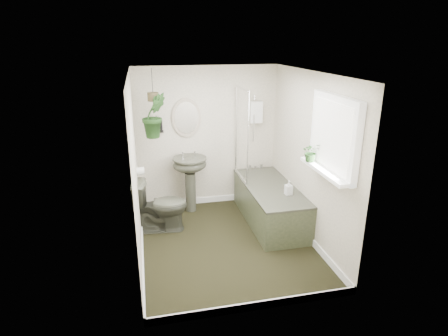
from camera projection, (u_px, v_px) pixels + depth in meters
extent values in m
cube|color=black|center=(226.00, 243.00, 5.21)|extent=(2.30, 2.80, 0.02)
cube|color=white|center=(227.00, 72.00, 4.44)|extent=(2.30, 2.80, 0.02)
cube|color=beige|center=(207.00, 138.00, 6.12)|extent=(2.30, 0.02, 2.30)
cube|color=beige|center=(260.00, 211.00, 3.52)|extent=(2.30, 0.02, 2.30)
cube|color=beige|center=(134.00, 171.00, 4.59)|extent=(0.02, 2.80, 2.30)
cube|color=beige|center=(310.00, 158.00, 5.06)|extent=(0.02, 2.80, 2.30)
cube|color=white|center=(226.00, 239.00, 5.19)|extent=(2.30, 2.80, 0.10)
cube|color=white|center=(256.00, 112.00, 6.09)|extent=(0.20, 0.10, 0.35)
ellipsoid|color=tan|center=(186.00, 118.00, 5.90)|extent=(0.46, 0.03, 0.62)
cylinder|color=black|center=(161.00, 125.00, 5.84)|extent=(0.04, 0.04, 0.22)
cylinder|color=white|center=(140.00, 171.00, 5.32)|extent=(0.11, 0.11, 0.11)
cube|color=white|center=(334.00, 135.00, 4.24)|extent=(0.08, 1.00, 0.90)
cube|color=white|center=(325.00, 171.00, 4.36)|extent=(0.18, 1.00, 0.04)
cube|color=white|center=(330.00, 135.00, 4.23)|extent=(0.01, 0.86, 0.76)
imported|color=#3A3C30|center=(161.00, 205.00, 5.44)|extent=(0.80, 0.51, 0.78)
imported|color=black|center=(311.00, 152.00, 4.58)|extent=(0.26, 0.24, 0.24)
imported|color=black|center=(154.00, 115.00, 5.37)|extent=(0.42, 0.38, 0.65)
imported|color=black|center=(289.00, 188.00, 5.31)|extent=(0.10, 0.10, 0.21)
cylinder|color=#494027|center=(153.00, 97.00, 5.28)|extent=(0.16, 0.16, 0.12)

